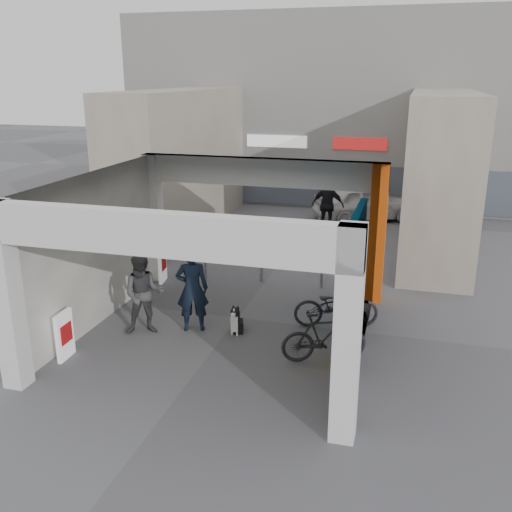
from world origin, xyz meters
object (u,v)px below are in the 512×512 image
(border_collie, at_px, (236,322))
(man_crates, at_px, (328,205))
(produce_stand, at_px, (222,233))
(man_back_turned, at_px, (144,294))
(man_elderly, at_px, (359,270))
(cafe_set, at_px, (236,242))
(bicycle_rear, at_px, (324,337))
(bicycle_front, at_px, (336,306))
(white_van, at_px, (366,202))
(man_with_dog, at_px, (192,289))

(border_collie, height_order, man_crates, man_crates)
(produce_stand, bearing_deg, border_collie, -64.46)
(man_back_turned, relative_size, man_elderly, 1.21)
(cafe_set, xyz_separation_m, border_collie, (1.86, -5.89, -0.03))
(bicycle_rear, bearing_deg, produce_stand, 10.22)
(produce_stand, height_order, man_crates, man_crates)
(man_elderly, xyz_separation_m, bicycle_front, (-0.30, -1.90, -0.26))
(bicycle_rear, bearing_deg, man_back_turned, 64.96)
(man_elderly, xyz_separation_m, white_van, (-0.61, 8.46, -0.07))
(border_collie, relative_size, bicycle_front, 0.36)
(border_collie, relative_size, man_back_turned, 0.37)
(cafe_set, relative_size, bicycle_rear, 0.82)
(man_with_dog, relative_size, man_back_turned, 1.07)
(man_crates, distance_m, white_van, 2.58)
(bicycle_rear, distance_m, white_van, 12.08)
(bicycle_front, height_order, white_van, white_van)
(cafe_set, relative_size, white_van, 0.35)
(man_with_dog, distance_m, man_elderly, 4.47)
(man_with_dog, distance_m, white_van, 11.74)
(bicycle_rear, bearing_deg, cafe_set, 8.84)
(man_crates, bearing_deg, bicycle_front, 101.22)
(man_elderly, bearing_deg, bicycle_front, -85.03)
(border_collie, xyz_separation_m, bicycle_rear, (2.08, -0.75, 0.24))
(cafe_set, xyz_separation_m, man_back_turned, (-0.09, -6.41, 0.62))
(man_back_turned, bearing_deg, man_crates, 51.90)
(cafe_set, bearing_deg, man_crates, 51.92)
(cafe_set, height_order, man_crates, man_crates)
(bicycle_front, bearing_deg, man_crates, -5.80)
(man_back_turned, bearing_deg, man_with_dog, 1.49)
(border_collie, bearing_deg, man_crates, 68.66)
(cafe_set, bearing_deg, produce_stand, 130.27)
(man_crates, xyz_separation_m, bicycle_rear, (1.47, -9.79, -0.48))
(produce_stand, xyz_separation_m, man_back_turned, (0.75, -7.40, 0.61))
(border_collie, bearing_deg, bicycle_front, 7.24)
(cafe_set, bearing_deg, bicycle_rear, -59.34)
(man_crates, height_order, bicycle_rear, man_crates)
(man_with_dog, bearing_deg, man_back_turned, 3.24)
(man_elderly, height_order, bicycle_front, man_elderly)
(bicycle_front, bearing_deg, produce_stand, 22.76)
(cafe_set, height_order, bicycle_rear, bicycle_rear)
(man_crates, xyz_separation_m, bicycle_front, (1.47, -8.08, -0.50))
(cafe_set, height_order, man_back_turned, man_back_turned)
(cafe_set, height_order, man_with_dog, man_with_dog)
(man_crates, relative_size, bicycle_rear, 1.16)
(man_with_dog, height_order, white_van, man_with_dog)
(produce_stand, bearing_deg, cafe_set, -45.61)
(produce_stand, distance_m, man_crates, 4.01)
(produce_stand, distance_m, man_elderly, 6.49)
(produce_stand, distance_m, white_van, 6.31)
(cafe_set, relative_size, man_back_turned, 0.76)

